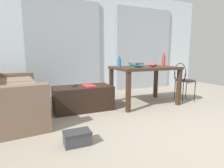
{
  "coord_description": "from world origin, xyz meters",
  "views": [
    {
      "loc": [
        -1.88,
        -1.58,
        0.99
      ],
      "look_at": [
        -0.46,
        1.66,
        0.41
      ],
      "focal_mm": 29.2,
      "sensor_mm": 36.0,
      "label": 1
    }
  ],
  "objects_px": {
    "wire_chair": "(183,78)",
    "bowl": "(153,65)",
    "tv_remote_primary": "(75,85)",
    "magazine": "(89,86)",
    "book_stack": "(136,65)",
    "couch": "(7,98)",
    "coffee_table": "(83,98)",
    "scissors": "(125,66)",
    "bottle_near": "(164,61)",
    "bottle_far": "(119,62)",
    "craft_table": "(145,72)",
    "shoebox": "(77,138)"
  },
  "relations": [
    {
      "from": "wire_chair",
      "to": "bowl",
      "type": "height_order",
      "value": "bowl"
    },
    {
      "from": "tv_remote_primary",
      "to": "magazine",
      "type": "xyz_separation_m",
      "value": [
        0.23,
        -0.16,
        0.0
      ]
    },
    {
      "from": "wire_chair",
      "to": "book_stack",
      "type": "distance_m",
      "value": 1.15
    },
    {
      "from": "couch",
      "to": "coffee_table",
      "type": "relative_size",
      "value": 1.95
    },
    {
      "from": "scissors",
      "to": "magazine",
      "type": "bearing_deg",
      "value": -164.16
    },
    {
      "from": "bottle_near",
      "to": "bowl",
      "type": "distance_m",
      "value": 0.25
    },
    {
      "from": "scissors",
      "to": "magazine",
      "type": "xyz_separation_m",
      "value": [
        -0.84,
        -0.24,
        -0.31
      ]
    },
    {
      "from": "couch",
      "to": "book_stack",
      "type": "xyz_separation_m",
      "value": [
        2.22,
        -0.22,
        0.48
      ]
    },
    {
      "from": "couch",
      "to": "bottle_far",
      "type": "xyz_separation_m",
      "value": [
        1.91,
        -0.11,
        0.52
      ]
    },
    {
      "from": "bowl",
      "to": "couch",
      "type": "bearing_deg",
      "value": 173.86
    },
    {
      "from": "bottle_near",
      "to": "bowl",
      "type": "height_order",
      "value": "bottle_near"
    },
    {
      "from": "craft_table",
      "to": "tv_remote_primary",
      "type": "height_order",
      "value": "craft_table"
    },
    {
      "from": "bottle_near",
      "to": "bottle_far",
      "type": "relative_size",
      "value": 1.27
    },
    {
      "from": "craft_table",
      "to": "bottle_near",
      "type": "xyz_separation_m",
      "value": [
        0.38,
        -0.1,
        0.22
      ]
    },
    {
      "from": "bowl",
      "to": "tv_remote_primary",
      "type": "height_order",
      "value": "bowl"
    },
    {
      "from": "shoebox",
      "to": "bowl",
      "type": "bearing_deg",
      "value": 31.0
    },
    {
      "from": "bottle_far",
      "to": "book_stack",
      "type": "height_order",
      "value": "bottle_far"
    },
    {
      "from": "bottle_far",
      "to": "shoebox",
      "type": "distance_m",
      "value": 1.82
    },
    {
      "from": "craft_table",
      "to": "tv_remote_primary",
      "type": "relative_size",
      "value": 7.77
    },
    {
      "from": "coffee_table",
      "to": "tv_remote_primary",
      "type": "relative_size",
      "value": 6.5
    },
    {
      "from": "craft_table",
      "to": "tv_remote_primary",
      "type": "bearing_deg",
      "value": 172.23
    },
    {
      "from": "couch",
      "to": "craft_table",
      "type": "height_order",
      "value": "couch"
    },
    {
      "from": "couch",
      "to": "tv_remote_primary",
      "type": "xyz_separation_m",
      "value": [
        1.08,
        -0.01,
        0.12
      ]
    },
    {
      "from": "wire_chair",
      "to": "bottle_near",
      "type": "xyz_separation_m",
      "value": [
        -0.51,
        0.02,
        0.36
      ]
    },
    {
      "from": "craft_table",
      "to": "wire_chair",
      "type": "bearing_deg",
      "value": -7.48
    },
    {
      "from": "couch",
      "to": "book_stack",
      "type": "relative_size",
      "value": 6.29
    },
    {
      "from": "craft_table",
      "to": "bottle_near",
      "type": "bearing_deg",
      "value": -14.48
    },
    {
      "from": "bowl",
      "to": "shoebox",
      "type": "height_order",
      "value": "bowl"
    },
    {
      "from": "wire_chair",
      "to": "coffee_table",
      "type": "bearing_deg",
      "value": 174.29
    },
    {
      "from": "shoebox",
      "to": "wire_chair",
      "type": "bearing_deg",
      "value": 22.25
    },
    {
      "from": "bowl",
      "to": "scissors",
      "type": "relative_size",
      "value": 1.32
    },
    {
      "from": "book_stack",
      "to": "bottle_far",
      "type": "bearing_deg",
      "value": 161.98
    },
    {
      "from": "couch",
      "to": "bottle_near",
      "type": "bearing_deg",
      "value": -5.9
    },
    {
      "from": "coffee_table",
      "to": "bottle_far",
      "type": "distance_m",
      "value": 0.95
    },
    {
      "from": "wire_chair",
      "to": "scissors",
      "type": "distance_m",
      "value": 1.27
    },
    {
      "from": "coffee_table",
      "to": "magazine",
      "type": "distance_m",
      "value": 0.26
    },
    {
      "from": "wire_chair",
      "to": "magazine",
      "type": "bearing_deg",
      "value": 175.98
    },
    {
      "from": "book_stack",
      "to": "tv_remote_primary",
      "type": "height_order",
      "value": "book_stack"
    },
    {
      "from": "wire_chair",
      "to": "bowl",
      "type": "bearing_deg",
      "value": 177.49
    },
    {
      "from": "magazine",
      "to": "bottle_far",
      "type": "bearing_deg",
      "value": -0.13
    },
    {
      "from": "bottle_near",
      "to": "shoebox",
      "type": "relative_size",
      "value": 0.9
    },
    {
      "from": "scissors",
      "to": "tv_remote_primary",
      "type": "bearing_deg",
      "value": -175.79
    },
    {
      "from": "tv_remote_primary",
      "to": "coffee_table",
      "type": "bearing_deg",
      "value": -8.02
    },
    {
      "from": "couch",
      "to": "bottle_near",
      "type": "distance_m",
      "value": 2.88
    },
    {
      "from": "bowl",
      "to": "scissors",
      "type": "height_order",
      "value": "bowl"
    },
    {
      "from": "bottle_near",
      "to": "tv_remote_primary",
      "type": "relative_size",
      "value": 1.7
    },
    {
      "from": "wire_chair",
      "to": "bottle_far",
      "type": "distance_m",
      "value": 1.48
    },
    {
      "from": "book_stack",
      "to": "scissors",
      "type": "distance_m",
      "value": 0.3
    },
    {
      "from": "bowl",
      "to": "scissors",
      "type": "xyz_separation_m",
      "value": [
        -0.43,
        0.35,
        -0.03
      ]
    },
    {
      "from": "book_stack",
      "to": "tv_remote_primary",
      "type": "bearing_deg",
      "value": 169.68
    }
  ]
}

